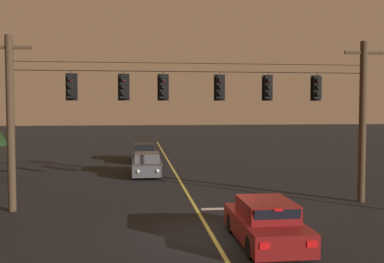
% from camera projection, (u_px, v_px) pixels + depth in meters
% --- Properties ---
extents(ground_plane, '(180.00, 180.00, 0.00)m').
position_uv_depth(ground_plane, '(212.00, 235.00, 15.11)').
color(ground_plane, black).
extents(lane_centre_stripe, '(0.14, 60.00, 0.01)m').
position_uv_depth(lane_centre_stripe, '(181.00, 183.00, 25.43)').
color(lane_centre_stripe, '#D1C64C').
rests_on(lane_centre_stripe, ground).
extents(stop_bar_paint, '(3.40, 0.36, 0.01)m').
position_uv_depth(stop_bar_paint, '(241.00, 208.00, 19.12)').
color(stop_bar_paint, silver).
rests_on(stop_bar_paint, ground).
extents(signal_span_assembly, '(16.85, 0.32, 7.15)m').
position_uv_depth(signal_span_assembly, '(195.00, 120.00, 19.28)').
color(signal_span_assembly, '#423021').
rests_on(signal_span_assembly, ground).
extents(traffic_light_leftmost, '(0.48, 0.41, 1.22)m').
position_uv_depth(traffic_light_leftmost, '(71.00, 87.00, 18.56)').
color(traffic_light_leftmost, black).
extents(traffic_light_left_inner, '(0.48, 0.41, 1.22)m').
position_uv_depth(traffic_light_left_inner, '(124.00, 87.00, 18.82)').
color(traffic_light_left_inner, black).
extents(traffic_light_centre, '(0.48, 0.41, 1.22)m').
position_uv_depth(traffic_light_centre, '(163.00, 87.00, 19.02)').
color(traffic_light_centre, black).
extents(traffic_light_right_inner, '(0.48, 0.41, 1.22)m').
position_uv_depth(traffic_light_right_inner, '(220.00, 87.00, 19.32)').
color(traffic_light_right_inner, black).
extents(traffic_light_rightmost, '(0.48, 0.41, 1.22)m').
position_uv_depth(traffic_light_rightmost, '(268.00, 88.00, 19.58)').
color(traffic_light_rightmost, black).
extents(traffic_light_far_right, '(0.48, 0.41, 1.22)m').
position_uv_depth(traffic_light_far_right, '(317.00, 88.00, 19.84)').
color(traffic_light_far_right, black).
extents(car_waiting_near_lane, '(1.80, 4.33, 1.39)m').
position_uv_depth(car_waiting_near_lane, '(266.00, 223.00, 14.14)').
color(car_waiting_near_lane, maroon).
rests_on(car_waiting_near_lane, ground).
extents(car_oncoming_lead, '(1.80, 4.42, 1.39)m').
position_uv_depth(car_oncoming_lead, '(147.00, 165.00, 28.26)').
color(car_oncoming_lead, '#4C4C51').
rests_on(car_oncoming_lead, ground).
extents(car_oncoming_trailing, '(1.80, 4.42, 1.39)m').
position_uv_depth(car_oncoming_trailing, '(143.00, 153.00, 35.30)').
color(car_oncoming_trailing, black).
rests_on(car_oncoming_trailing, ground).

